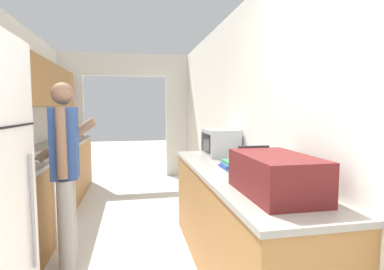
% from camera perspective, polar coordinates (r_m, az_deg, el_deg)
% --- Properties ---
extents(wall_left, '(0.38, 7.49, 2.50)m').
position_cam_1_polar(wall_left, '(3.68, -32.79, 4.81)').
color(wall_left, silver).
rests_on(wall_left, ground_plane).
extents(wall_right, '(0.06, 7.49, 2.50)m').
position_cam_1_polar(wall_right, '(3.23, 9.84, 2.16)').
color(wall_right, silver).
rests_on(wall_right, ground_plane).
extents(wall_far_with_doorway, '(2.92, 0.06, 2.50)m').
position_cam_1_polar(wall_far_with_doorway, '(6.19, -12.50, 5.24)').
color(wall_far_with_doorway, silver).
rests_on(wall_far_with_doorway, ground_plane).
extents(counter_left, '(0.62, 3.81, 0.89)m').
position_cam_1_polar(counter_left, '(4.44, -25.39, -7.93)').
color(counter_left, '#9E6B38').
rests_on(counter_left, ground_plane).
extents(counter_right, '(0.62, 2.39, 0.89)m').
position_cam_1_polar(counter_right, '(2.66, 8.14, -16.21)').
color(counter_right, '#9E6B38').
rests_on(counter_right, ground_plane).
extents(range_oven, '(0.66, 0.77, 1.03)m').
position_cam_1_polar(range_oven, '(3.77, -27.92, -10.22)').
color(range_oven, white).
rests_on(range_oven, ground_plane).
extents(person, '(0.52, 0.38, 1.63)m').
position_cam_1_polar(person, '(2.80, -22.95, -6.42)').
color(person, '#9E9E9E').
rests_on(person, ground_plane).
extents(suitcase, '(0.38, 0.66, 0.26)m').
position_cam_1_polar(suitcase, '(1.87, 15.55, -7.29)').
color(suitcase, '#5B1919').
rests_on(suitcase, counter_right).
extents(microwave, '(0.34, 0.44, 0.29)m').
position_cam_1_polar(microwave, '(3.30, 5.44, -1.40)').
color(microwave, '#B7B7BC').
rests_on(microwave, counter_right).
extents(book_stack, '(0.23, 0.30, 0.06)m').
position_cam_1_polar(book_stack, '(2.62, 8.33, -5.69)').
color(book_stack, '#2D4C99').
rests_on(book_stack, counter_right).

